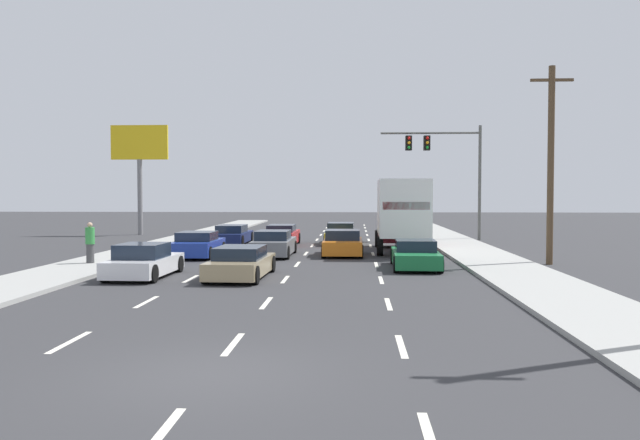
{
  "coord_description": "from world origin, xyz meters",
  "views": [
    {
      "loc": [
        2.45,
        -10.87,
        3.07
      ],
      "look_at": [
        0.77,
        21.21,
        1.75
      ],
      "focal_mm": 36.83,
      "sensor_mm": 36.0,
      "label": 1
    }
  ],
  "objects_px": {
    "car_yellow": "(341,234)",
    "pedestrian_near_corner": "(90,243)",
    "car_navy": "(233,235)",
    "car_gray": "(274,244)",
    "car_red": "(282,236)",
    "traffic_signal_mast": "(440,155)",
    "box_truck": "(401,212)",
    "car_orange": "(343,244)",
    "car_green": "(415,255)",
    "roadside_billboard": "(140,156)",
    "car_blue": "(198,245)",
    "car_tan": "(241,263)",
    "utility_pole_mid": "(551,163)",
    "car_white": "(144,262)"
  },
  "relations": [
    {
      "from": "roadside_billboard",
      "to": "car_orange",
      "type": "bearing_deg",
      "value": -45.35
    },
    {
      "from": "car_navy",
      "to": "car_gray",
      "type": "relative_size",
      "value": 1.02
    },
    {
      "from": "car_blue",
      "to": "utility_pole_mid",
      "type": "bearing_deg",
      "value": -8.65
    },
    {
      "from": "car_blue",
      "to": "roadside_billboard",
      "type": "bearing_deg",
      "value": 116.5
    },
    {
      "from": "pedestrian_near_corner",
      "to": "car_red",
      "type": "bearing_deg",
      "value": 58.57
    },
    {
      "from": "car_yellow",
      "to": "pedestrian_near_corner",
      "type": "distance_m",
      "value": 16.38
    },
    {
      "from": "box_truck",
      "to": "traffic_signal_mast",
      "type": "height_order",
      "value": "traffic_signal_mast"
    },
    {
      "from": "car_navy",
      "to": "box_truck",
      "type": "height_order",
      "value": "box_truck"
    },
    {
      "from": "car_red",
      "to": "car_tan",
      "type": "height_order",
      "value": "car_red"
    },
    {
      "from": "car_navy",
      "to": "car_yellow",
      "type": "distance_m",
      "value": 6.54
    },
    {
      "from": "car_orange",
      "to": "traffic_signal_mast",
      "type": "xyz_separation_m",
      "value": [
        6.15,
        11.03,
        4.98
      ]
    },
    {
      "from": "car_blue",
      "to": "roadside_billboard",
      "type": "relative_size",
      "value": 0.5
    },
    {
      "from": "car_orange",
      "to": "traffic_signal_mast",
      "type": "relative_size",
      "value": 0.54
    },
    {
      "from": "car_red",
      "to": "car_orange",
      "type": "relative_size",
      "value": 1.14
    },
    {
      "from": "car_red",
      "to": "box_truck",
      "type": "distance_m",
      "value": 7.85
    },
    {
      "from": "car_blue",
      "to": "car_tan",
      "type": "bearing_deg",
      "value": -65.65
    },
    {
      "from": "car_navy",
      "to": "car_red",
      "type": "height_order",
      "value": "car_red"
    },
    {
      "from": "car_blue",
      "to": "car_navy",
      "type": "bearing_deg",
      "value": 88.65
    },
    {
      "from": "car_navy",
      "to": "utility_pole_mid",
      "type": "height_order",
      "value": "utility_pole_mid"
    },
    {
      "from": "utility_pole_mid",
      "to": "car_green",
      "type": "bearing_deg",
      "value": -163.98
    },
    {
      "from": "utility_pole_mid",
      "to": "car_white",
      "type": "bearing_deg",
      "value": -162.36
    },
    {
      "from": "car_yellow",
      "to": "car_gray",
      "type": "bearing_deg",
      "value": -111.27
    },
    {
      "from": "car_tan",
      "to": "car_orange",
      "type": "height_order",
      "value": "car_orange"
    },
    {
      "from": "car_navy",
      "to": "car_yellow",
      "type": "height_order",
      "value": "car_yellow"
    },
    {
      "from": "traffic_signal_mast",
      "to": "roadside_billboard",
      "type": "xyz_separation_m",
      "value": [
        -21.4,
        4.41,
        0.22
      ]
    },
    {
      "from": "car_navy",
      "to": "car_gray",
      "type": "height_order",
      "value": "car_gray"
    },
    {
      "from": "car_blue",
      "to": "car_tan",
      "type": "relative_size",
      "value": 0.87
    },
    {
      "from": "car_yellow",
      "to": "box_truck",
      "type": "distance_m",
      "value": 6.46
    },
    {
      "from": "car_navy",
      "to": "car_blue",
      "type": "height_order",
      "value": "car_blue"
    },
    {
      "from": "traffic_signal_mast",
      "to": "box_truck",
      "type": "bearing_deg",
      "value": -109.26
    },
    {
      "from": "car_red",
      "to": "car_gray",
      "type": "xyz_separation_m",
      "value": [
        0.32,
        -6.42,
        0.01
      ]
    },
    {
      "from": "car_red",
      "to": "car_green",
      "type": "bearing_deg",
      "value": -59.04
    },
    {
      "from": "car_navy",
      "to": "utility_pole_mid",
      "type": "xyz_separation_m",
      "value": [
        15.7,
        -10.47,
        3.83
      ]
    },
    {
      "from": "car_blue",
      "to": "pedestrian_near_corner",
      "type": "xyz_separation_m",
      "value": [
        -3.57,
        -4.09,
        0.42
      ]
    },
    {
      "from": "car_navy",
      "to": "pedestrian_near_corner",
      "type": "bearing_deg",
      "value": -107.21
    },
    {
      "from": "utility_pole_mid",
      "to": "car_orange",
      "type": "bearing_deg",
      "value": 157.84
    },
    {
      "from": "car_blue",
      "to": "car_white",
      "type": "distance_m",
      "value": 7.53
    },
    {
      "from": "car_navy",
      "to": "car_orange",
      "type": "relative_size",
      "value": 1.09
    },
    {
      "from": "car_navy",
      "to": "pedestrian_near_corner",
      "type": "xyz_separation_m",
      "value": [
        -3.76,
        -12.14,
        0.44
      ]
    },
    {
      "from": "car_green",
      "to": "utility_pole_mid",
      "type": "relative_size",
      "value": 0.52
    },
    {
      "from": "car_gray",
      "to": "utility_pole_mid",
      "type": "height_order",
      "value": "utility_pole_mid"
    },
    {
      "from": "car_red",
      "to": "car_yellow",
      "type": "distance_m",
      "value": 3.76
    },
    {
      "from": "car_blue",
      "to": "car_red",
      "type": "height_order",
      "value": "car_red"
    },
    {
      "from": "utility_pole_mid",
      "to": "car_yellow",
      "type": "bearing_deg",
      "value": 129.69
    },
    {
      "from": "car_blue",
      "to": "car_gray",
      "type": "xyz_separation_m",
      "value": [
        3.59,
        0.69,
        0.01
      ]
    },
    {
      "from": "traffic_signal_mast",
      "to": "roadside_billboard",
      "type": "height_order",
      "value": "roadside_billboard"
    },
    {
      "from": "car_green",
      "to": "pedestrian_near_corner",
      "type": "bearing_deg",
      "value": 179.93
    },
    {
      "from": "car_tan",
      "to": "car_orange",
      "type": "distance_m",
      "value": 9.43
    },
    {
      "from": "utility_pole_mid",
      "to": "box_truck",
      "type": "bearing_deg",
      "value": 136.11
    },
    {
      "from": "car_yellow",
      "to": "utility_pole_mid",
      "type": "xyz_separation_m",
      "value": [
        9.19,
        -11.08,
        3.8
      ]
    }
  ]
}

